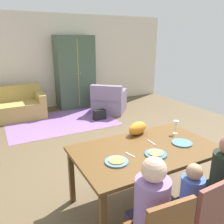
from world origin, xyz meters
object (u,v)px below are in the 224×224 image
at_px(dining_chair_child, 202,214).
at_px(couch, 11,107).
at_px(dining_table, 146,154).
at_px(wine_glass, 176,125).
at_px(cat, 138,128).
at_px(plate_near_child, 156,154).
at_px(armchair, 109,101).
at_px(person_man, 149,217).
at_px(armoire, 75,72).
at_px(plate_near_woman, 182,143).
at_px(person_child, 187,208).
at_px(person_woman, 220,187).
at_px(plate_near_man, 117,162).
at_px(handbag, 99,115).

height_order(dining_chair_child, couch, dining_chair_child).
relative_size(dining_table, couch, 1.04).
bearing_deg(wine_glass, cat, 153.48).
bearing_deg(plate_near_child, armchair, 70.25).
bearing_deg(dining_chair_child, person_man, 159.47).
height_order(dining_table, cat, cat).
height_order(cat, couch, cat).
bearing_deg(plate_near_child, armoire, 81.24).
xyz_separation_m(plate_near_woman, couch, (-1.60, 4.42, -0.46)).
distance_m(person_man, person_child, 0.47).
bearing_deg(person_woman, dining_table, 123.86).
bearing_deg(cat, armchair, 49.96).
distance_m(plate_near_woman, person_child, 0.83).
distance_m(dining_table, dining_chair_child, 0.89).
xyz_separation_m(person_man, couch, (-0.67, 5.02, -0.21)).
xyz_separation_m(plate_near_man, person_woman, (0.94, -0.58, -0.26)).
relative_size(dining_chair_child, person_woman, 0.78).
relative_size(person_woman, armoire, 0.53).
bearing_deg(person_woman, handbag, 84.33).
bearing_deg(plate_near_woman, armoire, 86.75).
distance_m(dining_table, person_woman, 0.86).
distance_m(person_woman, couch, 5.27).
distance_m(person_man, handbag, 4.09).
distance_m(couch, handbag, 2.31).
distance_m(wine_glass, cat, 0.52).
xyz_separation_m(person_woman, armchair, (0.90, 4.32, -0.19)).
relative_size(person_man, couch, 0.68).
xyz_separation_m(person_man, armchair, (1.83, 4.32, -0.19)).
bearing_deg(plate_near_woman, dining_table, 167.95).
xyz_separation_m(plate_near_child, handbag, (0.85, 3.34, -0.64)).
xyz_separation_m(plate_near_man, plate_near_woman, (0.94, 0.02, 0.00)).
bearing_deg(plate_near_child, person_man, -132.04).
distance_m(dining_table, person_child, 0.75).
relative_size(plate_near_man, plate_near_child, 1.00).
relative_size(person_woman, cat, 3.47).
distance_m(person_woman, cat, 1.20).
bearing_deg(handbag, couch, 149.76).
height_order(plate_near_woman, person_man, person_man).
relative_size(plate_near_woman, person_woman, 0.23).
xyz_separation_m(dining_table, person_man, (-0.47, -0.70, -0.18)).
height_order(person_woman, couch, person_woman).
bearing_deg(handbag, dining_table, -105.05).
height_order(plate_near_child, handbag, plate_near_child).
bearing_deg(plate_near_woman, couch, 109.95).
bearing_deg(wine_glass, armchair, 77.68).
distance_m(dining_chair_child, armchair, 4.70).
xyz_separation_m(plate_near_child, person_man, (-0.47, -0.52, -0.26)).
distance_m(plate_near_woman, person_woman, 0.65).
bearing_deg(person_man, person_child, -0.62).
height_order(dining_table, handbag, dining_table).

